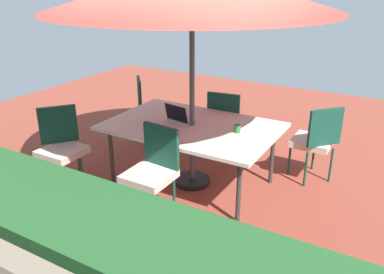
{
  "coord_description": "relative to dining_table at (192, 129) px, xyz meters",
  "views": [
    {
      "loc": [
        -2.2,
        3.8,
        2.42
      ],
      "look_at": [
        0.0,
        0.0,
        0.61
      ],
      "focal_mm": 37.56,
      "sensor_mm": 36.0,
      "label": 1
    }
  ],
  "objects": [
    {
      "name": "chair_southwest",
      "position": [
        -1.25,
        -0.83,
        -0.17
      ],
      "size": [
        0.59,
        0.58,
        0.98
      ],
      "rotation": [
        0.0,
        0.0,
        0.85
      ],
      "color": "beige",
      "rests_on": "ground_plane"
    },
    {
      "name": "dining_table",
      "position": [
        0.0,
        0.0,
        0.0
      ],
      "size": [
        1.97,
        1.29,
        0.77
      ],
      "color": "silver",
      "rests_on": "ground_plane"
    },
    {
      "name": "hedge_row",
      "position": [
        0.0,
        2.31,
        -0.19
      ],
      "size": [
        6.3,
        0.73,
        1.07
      ],
      "primitive_type": "cube",
      "color": "#235628",
      "rests_on": "ground_plane"
    },
    {
      "name": "chair_southeast",
      "position": [
        1.23,
        -0.86,
        -0.17
      ],
      "size": [
        0.59,
        0.58,
        0.98
      ],
      "rotation": [
        0.0,
        0.0,
        5.42
      ],
      "color": "beige",
      "rests_on": "ground_plane"
    },
    {
      "name": "laptop",
      "position": [
        0.2,
        -0.05,
        0.09
      ],
      "size": [
        0.36,
        0.3,
        0.21
      ],
      "rotation": [
        0.0,
        0.0,
        -0.17
      ],
      "color": "#B7B7BC",
      "rests_on": "dining_table"
    },
    {
      "name": "cup",
      "position": [
        -0.56,
        -0.05,
        0.09
      ],
      "size": [
        0.07,
        0.07,
        0.09
      ],
      "primitive_type": "cylinder",
      "color": "#286B33",
      "rests_on": "dining_table"
    },
    {
      "name": "chair_north",
      "position": [
        -0.0,
        0.81,
        -0.17
      ],
      "size": [
        0.47,
        0.48,
        0.98
      ],
      "rotation": [
        0.0,
        0.0,
        3.05
      ],
      "color": "beige",
      "rests_on": "ground_plane"
    },
    {
      "name": "chair_northeast",
      "position": [
        1.28,
        0.85,
        -0.17
      ],
      "size": [
        0.58,
        0.58,
        0.98
      ],
      "rotation": [
        0.0,
        0.0,
        4.03
      ],
      "color": "beige",
      "rests_on": "ground_plane"
    },
    {
      "name": "chair_south",
      "position": [
        -0.04,
        -0.85,
        -0.17
      ],
      "size": [
        0.48,
        0.49,
        0.98
      ],
      "rotation": [
        0.0,
        0.0,
        0.13
      ],
      "color": "beige",
      "rests_on": "ground_plane"
    },
    {
      "name": "ground_plane",
      "position": [
        0.0,
        0.0,
        -0.73
      ],
      "size": [
        10.0,
        10.0,
        0.02
      ],
      "primitive_type": "cube",
      "color": "brown"
    }
  ]
}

